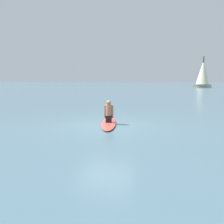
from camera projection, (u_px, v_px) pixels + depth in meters
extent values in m
plane|color=slate|center=(106.00, 126.00, 9.90)|extent=(400.00, 400.00, 0.00)
ellipsoid|color=#D84C3F|center=(109.00, 123.00, 10.21)|extent=(3.28, 1.38, 0.11)
cube|color=black|center=(109.00, 119.00, 10.18)|extent=(0.39, 0.34, 0.31)
cylinder|color=#9E7051|center=(109.00, 110.00, 10.12)|extent=(0.35, 0.35, 0.52)
sphere|color=#9E7051|center=(109.00, 103.00, 10.07)|extent=(0.21, 0.21, 0.21)
cylinder|color=#9E7051|center=(105.00, 112.00, 10.14)|extent=(0.10, 0.10, 0.57)
cylinder|color=#9E7051|center=(113.00, 112.00, 10.13)|extent=(0.10, 0.10, 0.57)
cube|color=#B2A893|center=(202.00, 86.00, 61.34)|extent=(1.92, 4.99, 0.88)
cylinder|color=#4C4238|center=(203.00, 71.00, 60.73)|extent=(0.39, 0.39, 7.55)
cone|color=beige|center=(203.00, 72.00, 60.79)|extent=(3.72, 3.72, 6.65)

